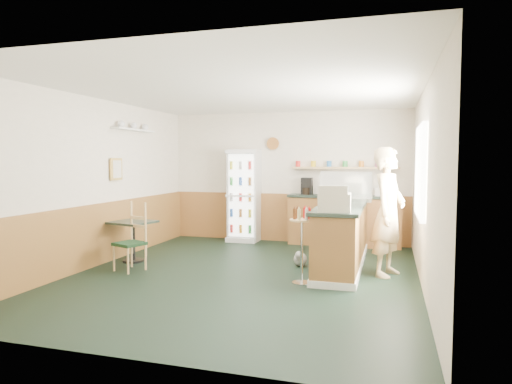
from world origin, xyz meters
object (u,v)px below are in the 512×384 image
at_px(shopkeeper, 388,212).
at_px(condiment_stand, 302,235).
at_px(cash_register, 335,202).
at_px(drinks_fridge, 244,196).
at_px(display_case, 346,187).
at_px(cafe_chair, 132,234).
at_px(cafe_table, 133,233).

height_order(shopkeeper, condiment_stand, shopkeeper).
bearing_deg(condiment_stand, cash_register, 10.92).
height_order(drinks_fridge, condiment_stand, drinks_fridge).
bearing_deg(cash_register, display_case, 86.56).
distance_m(drinks_fridge, display_case, 2.55).
xyz_separation_m(display_case, cafe_chair, (-3.12, -1.67, -0.71)).
bearing_deg(shopkeeper, cafe_table, 113.14).
bearing_deg(cash_register, cafe_table, 168.88).
xyz_separation_m(display_case, cash_register, (0.00, -1.66, -0.12)).
distance_m(drinks_fridge, shopkeeper, 3.63).
height_order(display_case, cafe_table, display_case).
bearing_deg(condiment_stand, cafe_table, 169.63).
bearing_deg(drinks_fridge, display_case, -28.49).
relative_size(shopkeeper, cafe_chair, 1.80).
height_order(drinks_fridge, shopkeeper, drinks_fridge).
bearing_deg(condiment_stand, display_case, 75.98).
xyz_separation_m(display_case, shopkeeper, (0.70, -0.95, -0.31)).
bearing_deg(shopkeeper, drinks_fridge, 73.26).
relative_size(drinks_fridge, shopkeeper, 1.02).
bearing_deg(display_case, shopkeeper, -53.64).
bearing_deg(cafe_chair, cash_register, 19.99).
relative_size(display_case, shopkeeper, 0.46).
bearing_deg(cash_register, drinks_fridge, 124.40).
xyz_separation_m(shopkeeper, cafe_table, (-4.10, -0.25, -0.46)).
xyz_separation_m(cafe_table, cafe_chair, (0.28, -0.47, 0.07)).
height_order(cafe_table, cafe_chair, cafe_chair).
distance_m(display_case, cafe_table, 3.69).
height_order(drinks_fridge, display_case, drinks_fridge).
distance_m(display_case, shopkeeper, 1.22).
xyz_separation_m(drinks_fridge, shopkeeper, (2.92, -2.16, -0.01)).
relative_size(display_case, cash_register, 1.94).
xyz_separation_m(cash_register, condiment_stand, (-0.43, -0.08, -0.46)).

